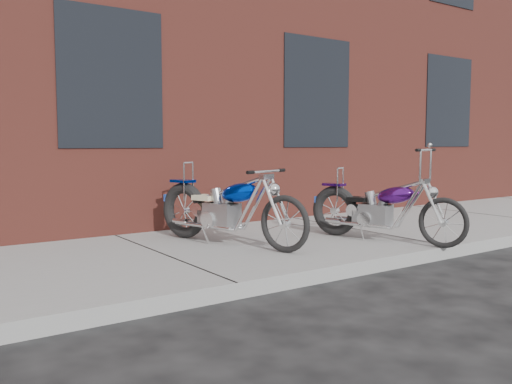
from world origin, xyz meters
TOP-DOWN VIEW (x-y plane):
  - ground at (0.00, 0.00)m, footprint 120.00×120.00m
  - sidewalk at (0.00, 1.50)m, footprint 22.00×3.00m
  - building_brick at (0.00, 8.00)m, footprint 22.00×10.00m
  - chopper_purple at (2.59, 0.72)m, footprint 0.76×1.99m
  - chopper_blue at (0.89, 1.61)m, footprint 0.85×2.15m

SIDE VIEW (x-z plane):
  - ground at x=0.00m, z-range 0.00..0.00m
  - sidewalk at x=0.00m, z-range 0.00..0.15m
  - chopper_purple at x=2.59m, z-range -0.06..1.10m
  - chopper_blue at x=0.89m, z-range 0.07..1.04m
  - building_brick at x=0.00m, z-range 0.00..8.00m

